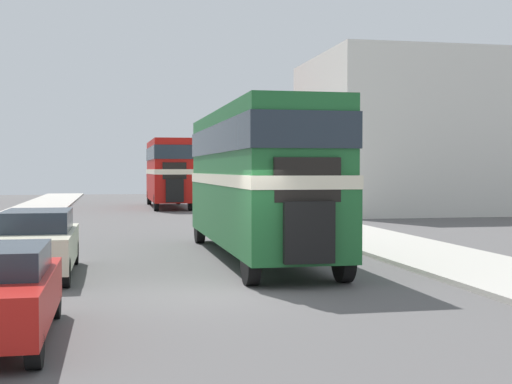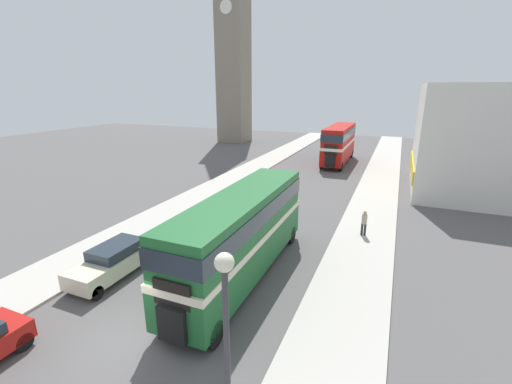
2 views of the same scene
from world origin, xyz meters
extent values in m
plane|color=#565454|center=(0.00, 0.00, 0.00)|extent=(120.00, 120.00, 0.00)
cube|color=#1E602D|center=(1.78, 5.58, 1.28)|extent=(2.39, 10.83, 1.61)
cube|color=beige|center=(1.78, 5.58, 2.23)|extent=(2.41, 10.88, 0.29)
cube|color=#1E602D|center=(1.78, 5.58, 3.26)|extent=(2.34, 10.61, 1.75)
cube|color=#232D38|center=(1.78, 5.58, 3.34)|extent=(2.41, 10.72, 0.79)
cube|color=black|center=(1.78, 0.06, 1.20)|extent=(1.07, 0.20, 1.28)
cube|color=black|center=(1.78, 0.21, 2.29)|extent=(1.43, 0.12, 0.93)
cylinder|color=black|center=(0.73, 0.98, 0.51)|extent=(0.28, 1.01, 1.01)
cylinder|color=black|center=(2.83, 0.98, 0.51)|extent=(0.28, 1.01, 1.01)
cylinder|color=black|center=(0.73, 10.08, 0.51)|extent=(0.28, 1.01, 1.01)
cylinder|color=black|center=(2.83, 10.08, 0.51)|extent=(0.28, 1.01, 1.01)
cube|color=#B2140F|center=(1.48, 33.54, 1.35)|extent=(2.37, 9.98, 1.74)
cube|color=beige|center=(1.48, 33.54, 2.38)|extent=(2.39, 10.03, 0.32)
cube|color=#B2140F|center=(1.48, 33.54, 3.48)|extent=(2.32, 9.78, 1.89)
cube|color=#232D38|center=(1.48, 33.54, 3.58)|extent=(2.39, 9.88, 0.85)
cube|color=black|center=(1.48, 28.45, 1.26)|extent=(1.07, 0.20, 1.39)
cube|color=black|center=(1.48, 28.59, 2.44)|extent=(1.42, 0.12, 1.01)
cylinder|color=black|center=(0.43, 29.36, 0.51)|extent=(0.28, 1.01, 1.01)
cylinder|color=black|center=(2.52, 29.36, 0.51)|extent=(0.28, 1.01, 1.01)
cylinder|color=black|center=(0.43, 37.61, 0.51)|extent=(0.28, 1.01, 1.01)
cylinder|color=black|center=(2.52, 37.61, 0.51)|extent=(0.28, 1.01, 1.01)
cylinder|color=black|center=(-3.17, -4.83, 0.32)|extent=(0.20, 0.64, 0.64)
cylinder|color=black|center=(-3.17, -1.71, 0.32)|extent=(0.20, 0.64, 0.64)
cube|color=beige|center=(-3.94, 3.34, 0.67)|extent=(1.71, 4.66, 0.77)
cube|color=#232D38|center=(-3.94, 3.52, 1.30)|extent=(1.51, 2.42, 0.48)
cylinder|color=black|center=(-3.19, 1.45, 0.32)|extent=(0.20, 0.64, 0.64)
cylinder|color=black|center=(-4.70, 5.22, 0.32)|extent=(0.20, 0.64, 0.64)
cylinder|color=black|center=(-3.19, 5.22, 0.32)|extent=(0.20, 0.64, 0.64)
cylinder|color=#282833|center=(6.56, 12.55, 0.50)|extent=(0.14, 0.14, 0.76)
cylinder|color=#282833|center=(6.73, 12.55, 0.50)|extent=(0.14, 0.14, 0.76)
cylinder|color=tan|center=(6.65, 12.55, 1.18)|extent=(0.32, 0.32, 0.60)
sphere|color=tan|center=(6.65, 12.55, 1.59)|extent=(0.21, 0.21, 0.21)
cube|color=silver|center=(17.51, 25.59, 4.53)|extent=(16.16, 10.80, 9.07)
cube|color=gold|center=(9.37, 25.59, 1.99)|extent=(0.12, 10.26, 1.09)
camera|label=1|loc=(-2.21, -14.07, 2.50)|focal=50.00mm
camera|label=2|loc=(8.03, -7.63, 8.72)|focal=24.00mm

